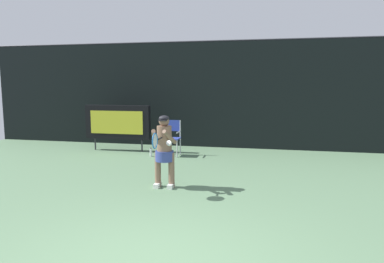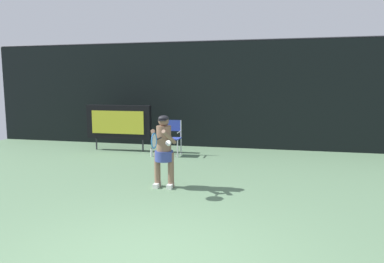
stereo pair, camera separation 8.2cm
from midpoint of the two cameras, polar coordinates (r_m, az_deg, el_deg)
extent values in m
cube|color=black|center=(12.22, 6.03, 5.78)|extent=(18.00, 0.12, 3.60)
cylinder|color=#38383D|center=(12.30, 6.15, 14.33)|extent=(18.00, 0.05, 0.05)
cube|color=black|center=(11.87, -12.03, 1.49)|extent=(2.20, 0.20, 1.10)
cube|color=gold|center=(11.78, -12.25, 1.43)|extent=(1.80, 0.01, 0.75)
cylinder|color=#2D2D33|center=(12.34, -15.43, -1.91)|extent=(0.05, 0.05, 0.40)
cylinder|color=#2D2D33|center=(11.66, -8.23, -2.25)|extent=(0.05, 0.05, 0.40)
cylinder|color=#B7B7BC|center=(10.79, -5.11, -2.68)|extent=(0.04, 0.04, 0.52)
cylinder|color=#B7B7BC|center=(10.66, -2.65, -2.79)|extent=(0.04, 0.04, 0.52)
cylinder|color=#B7B7BC|center=(11.17, -4.49, -2.32)|extent=(0.04, 0.04, 0.52)
cylinder|color=#B7B7BC|center=(11.04, -2.11, -2.42)|extent=(0.04, 0.04, 0.52)
cube|color=#2E40A1|center=(10.87, -3.60, -1.12)|extent=(0.52, 0.44, 0.03)
cylinder|color=#B7B7BC|center=(11.09, -4.52, 0.43)|extent=(0.04, 0.04, 0.56)
cylinder|color=#B7B7BC|center=(10.96, -2.12, 0.36)|extent=(0.04, 0.04, 0.56)
cube|color=#2E40A1|center=(11.01, -3.33, 0.96)|extent=(0.48, 0.02, 0.34)
cylinder|color=#B7B7BC|center=(10.91, -4.82, -0.01)|extent=(0.04, 0.44, 0.04)
cylinder|color=#B7B7BC|center=(10.77, -2.39, -0.09)|extent=(0.04, 0.44, 0.04)
cylinder|color=silver|center=(10.88, -6.83, -3.37)|extent=(0.07, 0.07, 0.24)
cylinder|color=black|center=(10.85, -6.84, -2.68)|extent=(0.03, 0.03, 0.03)
cube|color=white|center=(7.69, -5.89, -8.55)|extent=(0.11, 0.26, 0.09)
cube|color=white|center=(7.61, -3.71, -8.71)|extent=(0.11, 0.26, 0.09)
cylinder|color=brown|center=(7.65, -5.80, -6.06)|extent=(0.13, 0.13, 0.75)
cylinder|color=brown|center=(7.57, -3.63, -6.20)|extent=(0.13, 0.13, 0.75)
cylinder|color=#344187|center=(7.55, -4.75, -3.92)|extent=(0.39, 0.39, 0.22)
cylinder|color=brown|center=(7.48, -4.78, -1.24)|extent=(0.31, 0.31, 0.56)
sphere|color=brown|center=(7.43, -4.81, 1.65)|extent=(0.22, 0.22, 0.22)
ellipsoid|color=black|center=(7.43, -4.81, 2.12)|extent=(0.22, 0.22, 0.12)
cube|color=black|center=(7.34, -5.04, 1.79)|extent=(0.17, 0.12, 0.02)
cylinder|color=brown|center=(7.36, -6.39, -0.81)|extent=(0.20, 0.49, 0.36)
cylinder|color=brown|center=(7.27, -3.93, -0.90)|extent=(0.20, 0.49, 0.36)
cylinder|color=white|center=(7.16, -4.03, -1.86)|extent=(0.13, 0.12, 0.12)
cylinder|color=black|center=(7.14, -5.53, -1.14)|extent=(0.03, 0.28, 0.03)
torus|color=#286BB3|center=(6.86, -6.31, -1.51)|extent=(0.02, 0.31, 0.31)
ellipsoid|color=silver|center=(6.86, -6.31, -1.51)|extent=(0.01, 0.26, 0.26)
camera|label=1|loc=(0.04, -90.17, -0.02)|focal=33.24mm
camera|label=2|loc=(0.04, 89.83, 0.02)|focal=33.24mm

